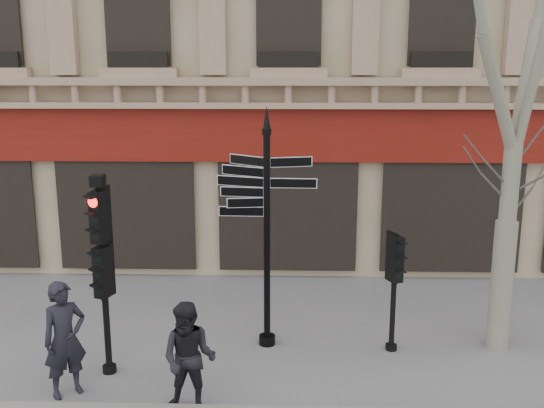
% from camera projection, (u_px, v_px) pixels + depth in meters
% --- Properties ---
extents(ground, '(80.00, 80.00, 0.00)m').
position_uv_depth(ground, '(286.00, 372.00, 10.49)').
color(ground, slate).
rests_on(ground, ground).
extents(fingerpost, '(2.24, 2.24, 4.51)m').
position_uv_depth(fingerpost, '(267.00, 189.00, 10.90)').
color(fingerpost, black).
rests_on(fingerpost, ground).
extents(traffic_signal_main, '(0.45, 0.38, 3.46)m').
position_uv_depth(traffic_signal_main, '(102.00, 251.00, 10.01)').
color(traffic_signal_main, black).
rests_on(traffic_signal_main, ground).
extents(traffic_signal_secondary, '(0.44, 0.39, 2.21)m').
position_uv_depth(traffic_signal_secondary, '(395.00, 271.00, 10.99)').
color(traffic_signal_secondary, black).
rests_on(traffic_signal_secondary, ground).
extents(pedestrian_a, '(0.82, 0.80, 1.90)m').
position_uv_depth(pedestrian_a, '(65.00, 339.00, 9.58)').
color(pedestrian_a, black).
rests_on(pedestrian_a, ground).
extents(pedestrian_b, '(0.94, 0.79, 1.76)m').
position_uv_depth(pedestrian_b, '(189.00, 359.00, 9.08)').
color(pedestrian_b, black).
rests_on(pedestrian_b, ground).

